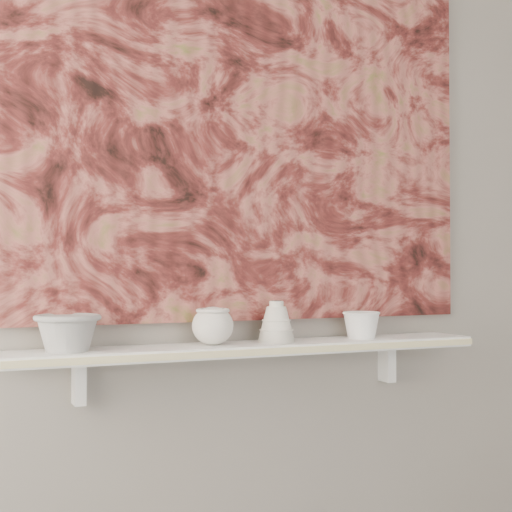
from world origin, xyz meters
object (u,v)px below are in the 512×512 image
painting (245,136)px  bowl_white (361,325)px  shelf (256,348)px  bowl_grey (67,332)px  bell_vessel (276,321)px  cup_cream (213,326)px

painting → bowl_white: bearing=-12.8°
shelf → painting: size_ratio=0.93×
bowl_grey → bell_vessel: bell_vessel is taller
shelf → painting: (0.00, 0.08, 0.62)m
painting → bowl_white: size_ratio=13.11×
shelf → cup_cream: bearing=180.0°
bowl_grey → bowl_white: (0.88, 0.00, -0.01)m
shelf → bowl_white: 0.36m
painting → bowl_white: (0.35, -0.08, -0.57)m
painting → bell_vessel: size_ratio=12.51×
cup_cream → bowl_white: (0.49, 0.00, -0.01)m
painting → cup_cream: size_ratio=12.88×
shelf → painting: 0.63m
shelf → bowl_white: bowl_white is taller
shelf → cup_cream: cup_cream is taller
bowl_white → bell_vessel: bearing=180.0°
cup_cream → bell_vessel: 0.20m
painting → bell_vessel: bearing=-51.5°
bowl_grey → cup_cream: size_ratio=1.47×
bowl_grey → cup_cream: (0.40, 0.00, 0.00)m
bowl_grey → cup_cream: cup_cream is taller
bowl_grey → painting: bearing=8.6°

